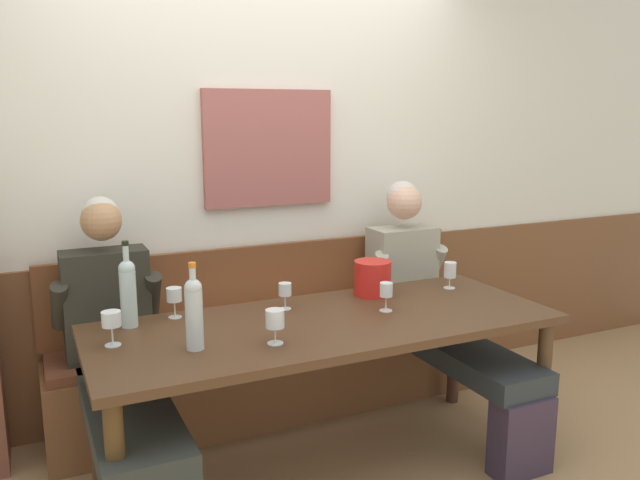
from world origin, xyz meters
name	(u,v)px	position (x,y,z in m)	size (l,w,h in m)	color
room_wall_back	(256,163)	(0.00, 1.09, 1.40)	(6.80, 0.12, 2.80)	silver
wood_wainscot_panel	(262,325)	(0.00, 1.04, 0.45)	(6.80, 0.03, 0.91)	brown
wall_bench	(276,365)	(0.00, 0.83, 0.28)	(2.43, 0.42, 0.94)	brown
dining_table	(327,337)	(0.00, 0.16, 0.67)	(2.13, 0.84, 0.75)	#472D1B
person_center_right_seat	(119,357)	(-0.89, 0.45, 0.61)	(0.51, 1.24, 1.29)	#29363C
person_left_seat	(433,304)	(0.81, 0.48, 0.63)	(0.49, 1.25, 1.29)	#34293D
ice_bucket	(373,278)	(0.39, 0.43, 0.84)	(0.19, 0.19, 0.18)	red
wine_bottle_amber_mid	(128,291)	(-0.83, 0.45, 0.91)	(0.07, 0.07, 0.39)	#AFC6C5
wine_bottle_green_tall	(194,311)	(-0.64, 0.05, 0.91)	(0.07, 0.07, 0.36)	silver
wine_glass_by_bottle	(275,321)	(-0.32, -0.03, 0.85)	(0.08, 0.08, 0.15)	silver
wine_glass_right_end	(111,320)	(-0.93, 0.23, 0.86)	(0.08, 0.08, 0.14)	silver
wine_glass_left_end	(450,271)	(0.83, 0.36, 0.85)	(0.06, 0.06, 0.14)	silver
wine_glass_mid_left	(285,291)	(-0.11, 0.39, 0.84)	(0.06, 0.06, 0.13)	silver
wine_glass_center_rear	(174,296)	(-0.62, 0.49, 0.85)	(0.07, 0.07, 0.14)	silver
wine_glass_mid_right	(386,291)	(0.31, 0.16, 0.85)	(0.06, 0.06, 0.14)	silver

